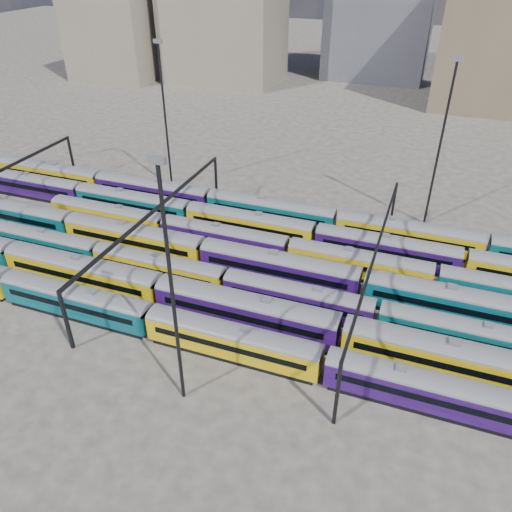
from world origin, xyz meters
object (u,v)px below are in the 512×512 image
(rake_0, at_px, (324,361))
(mast_2, at_px, (171,284))
(rake_2, at_px, (377,313))
(rake_1, at_px, (160,288))

(rake_0, xyz_separation_m, mast_2, (-12.68, -7.00, 11.35))
(rake_0, xyz_separation_m, rake_2, (3.87, 10.00, -0.15))
(rake_0, distance_m, mast_2, 18.40)
(rake_1, height_order, mast_2, mast_2)
(rake_0, distance_m, rake_1, 22.45)
(rake_1, xyz_separation_m, rake_2, (25.76, 5.00, -0.45))
(rake_1, relative_size, mast_2, 5.27)
(rake_2, bearing_deg, rake_1, -169.01)
(rake_2, height_order, mast_2, mast_2)
(rake_0, relative_size, mast_2, 4.74)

